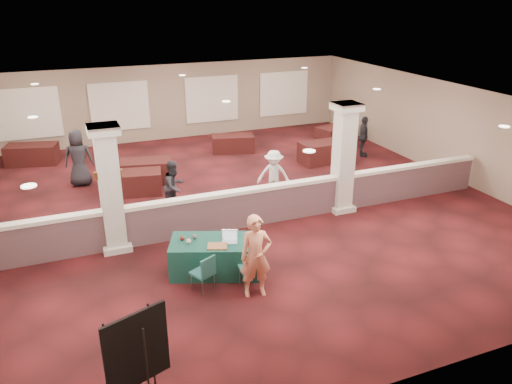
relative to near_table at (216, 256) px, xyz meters
name	(u,v)px	position (x,y,z in m)	size (l,w,h in m)	color
ground	(229,206)	(1.50, 3.51, -0.40)	(16.00, 16.00, 0.00)	#4A1215
wall_back	(167,102)	(1.50, 11.51, 1.20)	(16.00, 0.04, 3.20)	#84745B
wall_front	(396,304)	(1.50, -4.49, 1.20)	(16.00, 0.04, 3.20)	#84745B
wall_right	(446,129)	(9.50, 3.51, 1.20)	(0.04, 16.00, 3.20)	#84745B
ceiling	(226,101)	(1.50, 3.51, 2.80)	(16.00, 16.00, 0.02)	white
partition_wall	(246,207)	(1.50, 2.01, 0.17)	(15.60, 0.28, 1.10)	brown
column_left	(110,188)	(-2.00, 2.01, 1.24)	(0.72, 0.72, 3.20)	beige
column_right	(343,157)	(4.50, 2.01, 1.24)	(0.72, 0.72, 3.20)	beige
sconce_left	(96,176)	(-2.28, 2.01, 1.60)	(0.12, 0.12, 0.18)	brown
sconce_right	(120,173)	(-1.72, 2.01, 1.60)	(0.12, 0.12, 0.18)	brown
near_table	(216,256)	(0.00, 0.00, 0.00)	(2.06, 1.03, 0.79)	#0F3933
conf_chair_main	(252,267)	(0.49, -1.00, 0.16)	(0.51, 0.52, 0.94)	#1B514A
conf_chair_side	(205,271)	(-0.46, -0.68, 0.11)	(0.57, 0.57, 0.85)	#1B514A
easel_board	(137,350)	(-2.32, -3.49, 0.73)	(1.00, 0.62, 1.77)	black
woman	(256,256)	(0.50, -1.21, 0.53)	(0.66, 0.44, 1.84)	#FD9A6E
far_table_front_left	(133,183)	(-1.00, 5.59, -0.03)	(1.79, 0.89, 0.73)	black
far_table_front_center	(144,171)	(-0.50, 6.51, -0.01)	(1.89, 0.95, 0.77)	black
far_table_front_right	(325,152)	(6.27, 6.09, 0.00)	(1.94, 0.97, 0.79)	black
far_table_back_left	(32,154)	(-4.03, 10.01, -0.03)	(1.82, 0.91, 0.74)	black
far_table_back_center	(233,143)	(3.46, 8.64, -0.06)	(1.66, 0.83, 0.68)	black
far_table_back_right	(336,134)	(8.00, 8.22, -0.03)	(1.80, 0.90, 0.73)	black
attendee_a	(174,187)	(-0.08, 3.71, 0.39)	(0.75, 0.42, 1.57)	black
attendee_b	(274,175)	(2.99, 3.51, 0.39)	(1.01, 0.46, 1.58)	silver
attendee_c	(363,136)	(8.00, 6.20, 0.39)	(0.93, 0.44, 1.58)	black
attendee_d	(78,158)	(-2.50, 7.01, 0.55)	(0.94, 0.51, 1.90)	black
laptop_base	(230,242)	(0.28, -0.17, 0.40)	(0.36, 0.25, 0.02)	silver
laptop_screen	(230,234)	(0.33, -0.05, 0.53)	(0.36, 0.01, 0.24)	silver
screen_glow	(230,235)	(0.33, -0.06, 0.52)	(0.32, 0.00, 0.21)	silver
knitting	(217,246)	(-0.05, -0.27, 0.41)	(0.43, 0.32, 0.03)	#C56C1F
yarn_cream	(189,241)	(-0.59, 0.11, 0.45)	(0.12, 0.12, 0.12)	beige
yarn_red	(182,238)	(-0.69, 0.32, 0.45)	(0.11, 0.11, 0.11)	#602013
yarn_grey	(194,236)	(-0.41, 0.30, 0.45)	(0.11, 0.11, 0.11)	#535359
scissors	(247,247)	(0.55, -0.53, 0.40)	(0.13, 0.03, 0.01)	red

